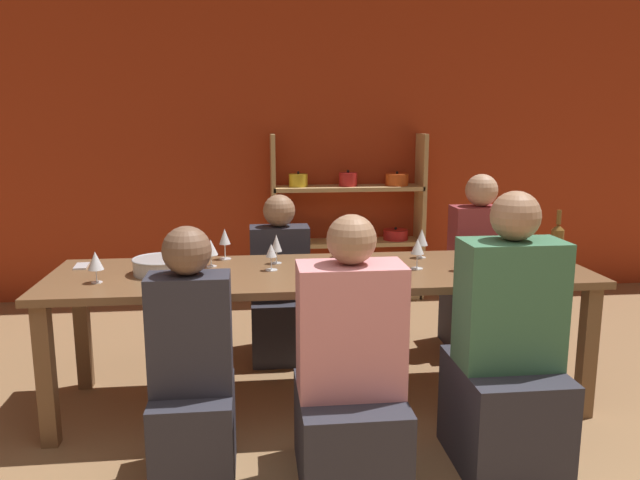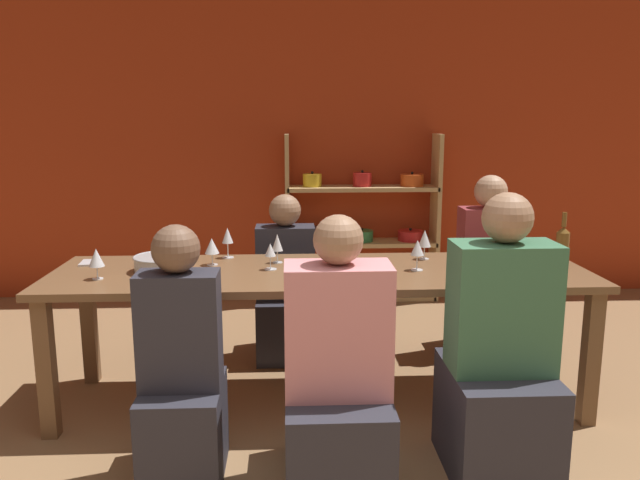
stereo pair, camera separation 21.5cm
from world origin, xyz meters
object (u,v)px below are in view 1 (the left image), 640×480
(wine_glass_red_a, at_px, (507,236))
(wine_glass_red_b, at_px, (271,252))
(wine_glass_empty_b, at_px, (176,240))
(wine_glass_red_c, at_px, (461,248))
(wine_glass_empty_e, at_px, (422,238))
(wine_glass_empty_c, at_px, (225,237))
(mixing_bowl, at_px, (161,265))
(person_far_a, at_px, (280,298))
(cell_phone, at_px, (81,266))
(person_far_b, at_px, (477,285))
(wine_bottle_green, at_px, (557,244))
(wine_glass_empty_d, at_px, (95,261))
(wine_glass_empty_g, at_px, (417,247))
(dining_table, at_px, (322,284))
(shelf_unit, at_px, (348,234))
(wine_glass_empty_f, at_px, (211,248))
(wine_glass_empty_a, at_px, (276,244))
(person_near_c, at_px, (193,389))
(person_near_b, at_px, (506,370))
(person_near_a, at_px, (350,388))

(wine_glass_red_a, xyz_separation_m, wine_glass_red_b, (-1.47, -0.27, -0.01))
(wine_glass_empty_b, distance_m, wine_glass_red_b, 0.63)
(wine_glass_red_c, bearing_deg, wine_glass_empty_e, 111.22)
(wine_glass_red_a, bearing_deg, wine_glass_empty_c, 178.73)
(mixing_bowl, xyz_separation_m, person_far_a, (0.67, 0.70, -0.41))
(cell_phone, distance_m, person_far_b, 2.58)
(cell_phone, distance_m, person_far_a, 1.30)
(wine_bottle_green, height_order, wine_glass_empty_d, wine_bottle_green)
(wine_glass_empty_c, height_order, wine_glass_empty_g, wine_glass_empty_c)
(dining_table, xyz_separation_m, cell_phone, (-1.34, 0.22, 0.09))
(shelf_unit, bearing_deg, person_far_a, -116.63)
(shelf_unit, xyz_separation_m, cell_phone, (-1.82, -1.84, 0.20))
(wine_glass_red_b, bearing_deg, wine_glass_empty_d, -169.54)
(mixing_bowl, relative_size, wine_glass_empty_f, 1.97)
(wine_bottle_green, relative_size, wine_glass_red_c, 1.81)
(dining_table, xyz_separation_m, wine_glass_red_c, (0.76, -0.10, 0.21))
(shelf_unit, bearing_deg, wine_glass_empty_b, -126.89)
(wine_glass_empty_a, distance_m, person_far_b, 1.57)
(wine_glass_empty_e, bearing_deg, wine_glass_empty_b, 176.45)
(wine_bottle_green, height_order, wine_glass_empty_b, wine_bottle_green)
(shelf_unit, distance_m, person_near_c, 3.02)
(wine_bottle_green, xyz_separation_m, person_far_a, (-1.54, 0.76, -0.49))
(shelf_unit, distance_m, person_near_b, 2.84)
(wine_glass_red_b, bearing_deg, person_far_a, 83.58)
(wine_bottle_green, relative_size, person_near_b, 0.25)
(wine_bottle_green, distance_m, person_near_a, 1.58)
(wine_glass_empty_g, relative_size, person_far_b, 0.14)
(wine_glass_empty_f, bearing_deg, wine_glass_empty_a, 5.84)
(person_far_b, bearing_deg, wine_glass_empty_g, 49.49)
(person_near_c, bearing_deg, person_near_a, -5.95)
(person_near_b, bearing_deg, mixing_bowl, 154.34)
(wine_glass_empty_c, bearing_deg, wine_glass_empty_a, -25.87)
(wine_glass_empty_c, height_order, wine_glass_empty_f, wine_glass_empty_c)
(person_near_b, bearing_deg, wine_glass_empty_f, 146.43)
(wine_glass_empty_g, relative_size, cell_phone, 1.10)
(shelf_unit, distance_m, wine_bottle_green, 2.30)
(shelf_unit, relative_size, wine_glass_empty_e, 8.32)
(wine_glass_red_a, distance_m, person_far_b, 0.60)
(dining_table, relative_size, wine_glass_empty_c, 16.02)
(wine_glass_empty_a, height_order, wine_glass_red_a, wine_glass_empty_a)
(wine_glass_empty_e, distance_m, person_far_b, 0.85)
(wine_glass_red_c, bearing_deg, mixing_bowl, 175.80)
(cell_phone, bearing_deg, wine_glass_empty_c, 7.77)
(shelf_unit, relative_size, cell_phone, 9.40)
(shelf_unit, bearing_deg, wine_glass_red_c, -82.48)
(person_near_c, bearing_deg, wine_glass_empty_e, 36.95)
(wine_glass_empty_d, bearing_deg, shelf_unit, 53.19)
(person_near_b, bearing_deg, dining_table, 134.96)
(cell_phone, relative_size, person_far_b, 0.13)
(wine_glass_red_a, relative_size, wine_glass_red_b, 1.10)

